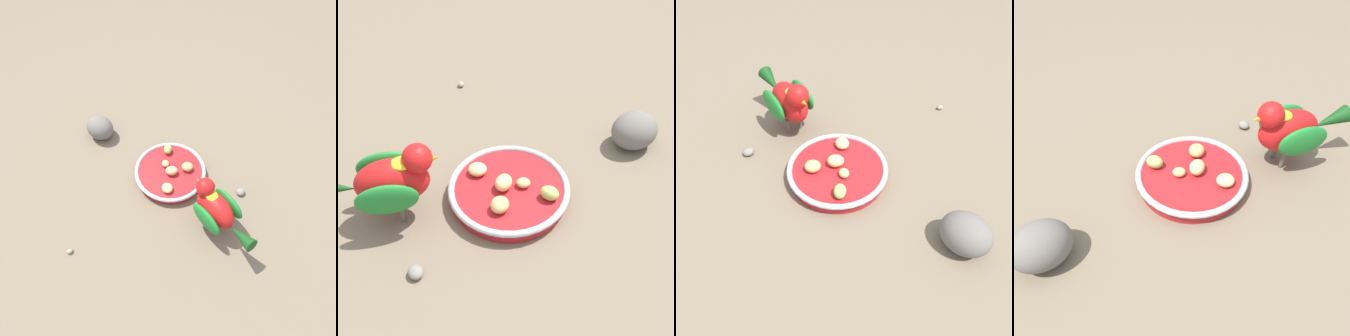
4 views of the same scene
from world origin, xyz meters
TOP-DOWN VIEW (x-y plane):
  - ground_plane at (0.00, 0.00)m, footprint 4.00×4.00m
  - feeding_bowl at (0.00, 0.01)m, footprint 0.22×0.22m
  - apple_piece_0 at (-0.00, 0.06)m, footprint 0.03×0.04m
  - apple_piece_1 at (-0.07, 0.01)m, footprint 0.04×0.03m
  - apple_piece_2 at (0.01, 0.01)m, footprint 0.03×0.04m
  - apple_piece_3 at (0.07, -0.01)m, footprint 0.04×0.04m
  - apple_piece_4 at (-0.02, -0.00)m, footprint 0.03×0.03m
  - parrot at (0.18, 0.11)m, footprint 0.20×0.15m
  - rock_large at (-0.20, -0.20)m, footprint 0.13×0.12m
  - pebble_0 at (0.09, 0.21)m, footprint 0.04×0.04m
  - pebble_1 at (0.21, -0.29)m, footprint 0.02×0.02m

SIDE VIEW (x-z plane):
  - ground_plane at x=0.00m, z-range 0.00..0.00m
  - pebble_1 at x=0.21m, z-range 0.00..0.01m
  - pebble_0 at x=0.09m, z-range 0.00..0.02m
  - feeding_bowl at x=0.00m, z-range 0.00..0.03m
  - apple_piece_4 at x=-0.02m, z-range 0.03..0.04m
  - apple_piece_3 at x=0.07m, z-range 0.03..0.05m
  - apple_piece_0 at x=0.00m, z-range 0.03..0.05m
  - rock_large at x=-0.20m, z-range 0.00..0.08m
  - apple_piece_1 at x=-0.07m, z-range 0.03..0.05m
  - apple_piece_2 at x=0.01m, z-range 0.03..0.05m
  - parrot at x=0.18m, z-range 0.01..0.16m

